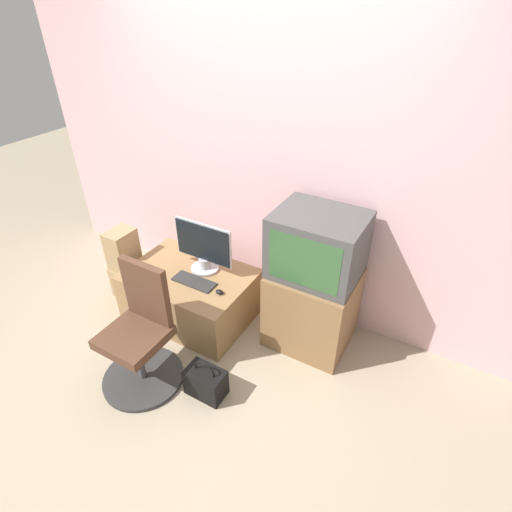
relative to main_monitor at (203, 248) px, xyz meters
name	(u,v)px	position (x,y,z in m)	size (l,w,h in m)	color
ground_plane	(167,392)	(0.27, -0.87, -0.63)	(12.00, 12.00, 0.00)	tan
wall_back	(261,155)	(0.27, 0.45, 0.67)	(4.40, 0.05, 2.60)	beige
desk	(191,294)	(-0.08, -0.12, -0.42)	(1.01, 0.71, 0.42)	#937047
side_stand	(312,307)	(0.91, 0.11, -0.31)	(0.61, 0.53, 0.64)	olive
main_monitor	(203,248)	(0.00, 0.00, 0.00)	(0.52, 0.23, 0.43)	#B2B2B7
keyboard	(194,282)	(0.03, -0.19, -0.20)	(0.36, 0.14, 0.01)	#2D2D2D
mouse	(219,292)	(0.28, -0.21, -0.19)	(0.06, 0.04, 0.03)	black
crt_tv	(318,245)	(0.91, 0.12, 0.25)	(0.61, 0.49, 0.47)	#474747
office_chair	(141,340)	(0.04, -0.82, -0.27)	(0.57, 0.57, 0.91)	#333333
cardboard_box_lower	(129,279)	(-0.76, -0.17, -0.48)	(0.20, 0.27, 0.29)	#A3845B
cardboard_box_upper	(122,249)	(-0.76, -0.17, -0.16)	(0.19, 0.24, 0.35)	#A3845B
handbag	(206,382)	(0.51, -0.74, -0.52)	(0.27, 0.17, 0.31)	black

